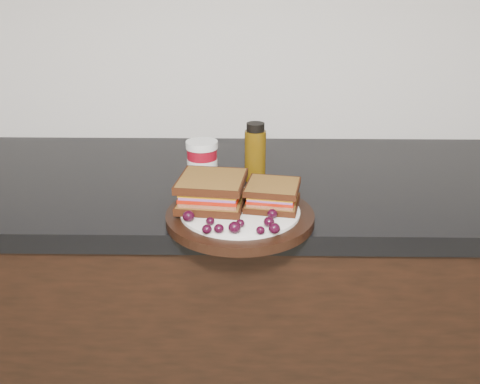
% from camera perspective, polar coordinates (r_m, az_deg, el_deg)
% --- Properties ---
extents(base_cabinets, '(3.96, 0.58, 0.86)m').
position_cam_1_polar(base_cabinets, '(1.48, -6.38, -15.52)').
color(base_cabinets, black).
rests_on(base_cabinets, ground_plane).
extents(countertop, '(3.98, 0.60, 0.04)m').
position_cam_1_polar(countertop, '(1.25, -7.26, 0.87)').
color(countertop, black).
rests_on(countertop, base_cabinets).
extents(plate, '(0.28, 0.28, 0.02)m').
position_cam_1_polar(plate, '(1.01, 0.00, -2.67)').
color(plate, black).
rests_on(plate, countertop).
extents(sandwich_left, '(0.14, 0.14, 0.06)m').
position_cam_1_polar(sandwich_left, '(1.02, -3.01, 0.07)').
color(sandwich_left, brown).
rests_on(sandwich_left, plate).
extents(sandwich_right, '(0.11, 0.11, 0.04)m').
position_cam_1_polar(sandwich_right, '(1.01, 3.49, -0.32)').
color(sandwich_right, brown).
rests_on(sandwich_right, plate).
extents(grape_0, '(0.02, 0.02, 0.02)m').
position_cam_1_polar(grape_0, '(0.96, -5.51, -2.57)').
color(grape_0, black).
rests_on(grape_0, plate).
extents(grape_1, '(0.02, 0.02, 0.01)m').
position_cam_1_polar(grape_1, '(0.95, -3.20, -3.13)').
color(grape_1, black).
rests_on(grape_1, plate).
extents(grape_2, '(0.02, 0.02, 0.02)m').
position_cam_1_polar(grape_2, '(0.92, -3.56, -3.98)').
color(grape_2, black).
rests_on(grape_2, plate).
extents(grape_3, '(0.02, 0.02, 0.02)m').
position_cam_1_polar(grape_3, '(0.92, -2.26, -3.92)').
color(grape_3, black).
rests_on(grape_3, plate).
extents(grape_4, '(0.02, 0.02, 0.02)m').
position_cam_1_polar(grape_4, '(0.91, -0.59, -3.80)').
color(grape_4, black).
rests_on(grape_4, plate).
extents(grape_5, '(0.02, 0.02, 0.01)m').
position_cam_1_polar(grape_5, '(0.94, 0.02, -3.37)').
color(grape_5, black).
rests_on(grape_5, plate).
extents(grape_6, '(0.02, 0.02, 0.01)m').
position_cam_1_polar(grape_6, '(0.91, 2.19, -4.11)').
color(grape_6, black).
rests_on(grape_6, plate).
extents(grape_7, '(0.02, 0.02, 0.02)m').
position_cam_1_polar(grape_7, '(0.92, 3.68, -3.89)').
color(grape_7, black).
rests_on(grape_7, plate).
extents(grape_8, '(0.02, 0.02, 0.02)m').
position_cam_1_polar(grape_8, '(0.94, 3.11, -3.20)').
color(grape_8, black).
rests_on(grape_8, plate).
extents(grape_9, '(0.02, 0.02, 0.02)m').
position_cam_1_polar(grape_9, '(0.97, 3.47, -2.33)').
color(grape_9, black).
rests_on(grape_9, plate).
extents(grape_10, '(0.02, 0.02, 0.02)m').
position_cam_1_polar(grape_10, '(0.99, 4.57, -1.84)').
color(grape_10, black).
rests_on(grape_10, plate).
extents(grape_11, '(0.02, 0.02, 0.01)m').
position_cam_1_polar(grape_11, '(1.01, 4.16, -1.28)').
color(grape_11, black).
rests_on(grape_11, plate).
extents(grape_12, '(0.02, 0.02, 0.02)m').
position_cam_1_polar(grape_12, '(1.02, 4.02, -0.96)').
color(grape_12, black).
rests_on(grape_12, plate).
extents(grape_13, '(0.02, 0.02, 0.02)m').
position_cam_1_polar(grape_13, '(1.07, 3.59, 0.09)').
color(grape_13, black).
rests_on(grape_13, plate).
extents(grape_14, '(0.02, 0.02, 0.02)m').
position_cam_1_polar(grape_14, '(1.06, -3.47, -0.11)').
color(grape_14, black).
rests_on(grape_14, plate).
extents(grape_15, '(0.02, 0.02, 0.02)m').
position_cam_1_polar(grape_15, '(1.03, -2.46, -0.89)').
color(grape_15, black).
rests_on(grape_15, plate).
extents(grape_16, '(0.02, 0.02, 0.02)m').
position_cam_1_polar(grape_16, '(1.01, -4.63, -1.30)').
color(grape_16, black).
rests_on(grape_16, plate).
extents(grape_17, '(0.02, 0.02, 0.02)m').
position_cam_1_polar(grape_17, '(1.00, -4.98, -1.49)').
color(grape_17, black).
rests_on(grape_17, plate).
extents(grape_18, '(0.02, 0.02, 0.02)m').
position_cam_1_polar(grape_18, '(1.04, -3.84, -0.56)').
color(grape_18, black).
rests_on(grape_18, plate).
extents(grape_19, '(0.02, 0.02, 0.02)m').
position_cam_1_polar(grape_19, '(1.03, -4.21, -0.85)').
color(grape_19, black).
rests_on(grape_19, plate).
extents(grape_20, '(0.02, 0.02, 0.02)m').
position_cam_1_polar(grape_20, '(1.00, -3.03, -1.41)').
color(grape_20, black).
rests_on(grape_20, plate).
extents(condiment_jar, '(0.08, 0.08, 0.10)m').
position_cam_1_polar(condiment_jar, '(1.17, -4.04, 3.05)').
color(condiment_jar, maroon).
rests_on(condiment_jar, countertop).
extents(oil_bottle, '(0.06, 0.06, 0.13)m').
position_cam_1_polar(oil_bottle, '(1.19, 1.63, 4.29)').
color(oil_bottle, '#543908').
rests_on(oil_bottle, countertop).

